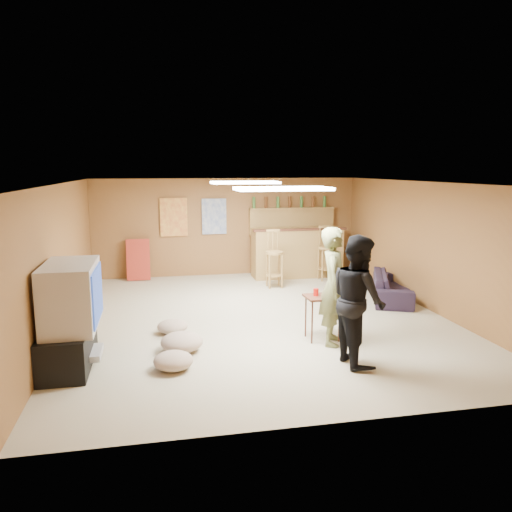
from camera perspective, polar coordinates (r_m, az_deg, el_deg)
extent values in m
plane|color=tan|center=(8.25, 0.28, -7.09)|extent=(7.00, 7.00, 0.00)
cube|color=silver|center=(7.89, 0.29, 8.36)|extent=(6.00, 7.00, 0.02)
cube|color=brown|center=(11.41, -3.32, 3.34)|extent=(6.00, 0.02, 2.20)
cube|color=brown|center=(4.71, 9.08, -6.54)|extent=(6.00, 0.02, 2.20)
cube|color=brown|center=(7.96, -21.37, -0.29)|extent=(0.02, 7.00, 2.20)
cube|color=brown|center=(9.09, 19.13, 1.07)|extent=(0.02, 7.00, 2.20)
cube|color=black|center=(6.69, -20.67, -9.69)|extent=(0.55, 1.30, 0.50)
cube|color=#B2B2B7|center=(6.69, -18.72, -10.48)|extent=(0.35, 0.50, 0.08)
cube|color=#B2B2B7|center=(6.49, -20.41, -4.27)|extent=(0.60, 1.10, 0.80)
cube|color=navy|center=(6.45, -17.68, -4.20)|extent=(0.02, 0.95, 0.65)
cube|color=olive|center=(11.27, 4.68, 0.41)|extent=(2.00, 0.60, 1.10)
cube|color=#422115|center=(10.96, 5.09, 3.03)|extent=(2.10, 0.12, 0.05)
cube|color=olive|center=(11.59, 4.13, 5.42)|extent=(2.00, 0.18, 0.05)
cube|color=olive|center=(11.63, 4.09, 3.95)|extent=(2.00, 0.14, 0.60)
cube|color=#BF3F26|center=(11.24, -9.38, 4.40)|extent=(0.60, 0.03, 0.85)
cube|color=#334C99|center=(11.31, -4.81, 4.53)|extent=(0.55, 0.03, 0.80)
cube|color=#AB2E1F|center=(11.20, -13.31, -0.41)|extent=(0.50, 0.26, 0.91)
cube|color=white|center=(6.43, 3.05, 7.69)|extent=(1.20, 0.60, 0.04)
cube|color=white|center=(9.07, -1.28, 8.39)|extent=(1.20, 0.60, 0.04)
imported|color=#66693D|center=(6.97, 8.91, -3.44)|extent=(0.60, 0.71, 1.64)
imported|color=black|center=(6.35, 11.60, -4.92)|extent=(0.65, 0.82, 1.63)
imported|color=black|center=(9.68, 15.33, -3.36)|extent=(1.28, 1.82, 0.50)
cube|color=#422115|center=(7.25, 7.58, -6.99)|extent=(0.51, 0.41, 0.64)
cylinder|color=#AF120B|center=(7.14, 6.86, -4.14)|extent=(0.08, 0.08, 0.10)
cylinder|color=#AF120B|center=(7.11, 8.27, -4.25)|extent=(0.09, 0.09, 0.10)
cylinder|color=#16189C|center=(7.30, 8.25, -3.80)|extent=(0.11, 0.11, 0.12)
ellipsoid|color=gray|center=(6.87, -8.48, -9.69)|extent=(0.74, 0.74, 0.26)
ellipsoid|color=gray|center=(7.61, -9.54, -7.94)|extent=(0.57, 0.57, 0.20)
ellipsoid|color=gray|center=(6.31, -9.43, -11.72)|extent=(0.57, 0.57, 0.22)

